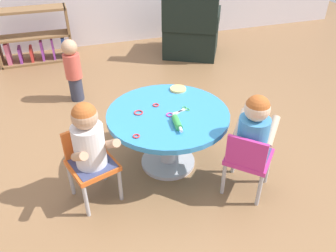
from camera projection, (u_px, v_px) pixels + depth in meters
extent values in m
plane|color=olive|center=(168.00, 163.00, 2.79)|extent=(10.00, 10.00, 0.00)
cylinder|color=silver|center=(168.00, 161.00, 2.78)|extent=(0.44, 0.44, 0.03)
cylinder|color=silver|center=(168.00, 141.00, 2.66)|extent=(0.12, 0.12, 0.45)
cylinder|color=#338CD1|center=(168.00, 115.00, 2.53)|extent=(0.93, 0.93, 0.04)
cylinder|color=#B7B7BC|center=(86.00, 201.00, 2.25)|extent=(0.03, 0.03, 0.28)
cylinder|color=#B7B7BC|center=(120.00, 185.00, 2.38)|extent=(0.03, 0.03, 0.28)
cylinder|color=#B7B7BC|center=(71.00, 179.00, 2.42)|extent=(0.03, 0.03, 0.28)
cylinder|color=#B7B7BC|center=(103.00, 165.00, 2.55)|extent=(0.03, 0.03, 0.28)
cube|color=orange|center=(93.00, 165.00, 2.31)|extent=(0.38, 0.38, 0.04)
cube|color=orange|center=(82.00, 141.00, 2.33)|extent=(0.26, 0.10, 0.22)
cube|color=#3F4772|center=(93.00, 165.00, 2.31)|extent=(0.33, 0.35, 0.04)
cylinder|color=white|center=(89.00, 145.00, 2.22)|extent=(0.21, 0.21, 0.30)
sphere|color=tan|center=(85.00, 117.00, 2.09)|extent=(0.17, 0.17, 0.17)
sphere|color=#B25926|center=(84.00, 115.00, 2.08)|extent=(0.16, 0.16, 0.16)
cylinder|color=tan|center=(79.00, 157.00, 2.08)|extent=(0.12, 0.22, 0.17)
cylinder|color=tan|center=(111.00, 144.00, 2.19)|extent=(0.12, 0.22, 0.17)
cylinder|color=#B7B7BC|center=(268.00, 168.00, 2.53)|extent=(0.03, 0.03, 0.28)
cylinder|color=#B7B7BC|center=(234.00, 158.00, 2.62)|extent=(0.03, 0.03, 0.28)
cylinder|color=#B7B7BC|center=(259.00, 190.00, 2.33)|extent=(0.03, 0.03, 0.28)
cylinder|color=#B7B7BC|center=(224.00, 179.00, 2.43)|extent=(0.03, 0.03, 0.28)
cube|color=#CC338C|center=(249.00, 157.00, 2.39)|extent=(0.42, 0.42, 0.04)
cube|color=#CC338C|center=(246.00, 153.00, 2.22)|extent=(0.21, 0.21, 0.22)
cube|color=#3F4772|center=(249.00, 156.00, 2.39)|extent=(0.38, 0.38, 0.04)
cylinder|color=#3F8CCC|center=(252.00, 137.00, 2.29)|extent=(0.21, 0.21, 0.30)
sphere|color=beige|center=(257.00, 109.00, 2.17)|extent=(0.17, 0.17, 0.17)
sphere|color=#B25926|center=(258.00, 107.00, 2.16)|extent=(0.16, 0.16, 0.16)
cylinder|color=beige|center=(272.00, 131.00, 2.31)|extent=(0.19, 0.19, 0.17)
cylinder|color=beige|center=(241.00, 123.00, 2.39)|extent=(0.19, 0.19, 0.17)
cube|color=olive|center=(69.00, 32.00, 4.46)|extent=(0.03, 0.28, 0.70)
cube|color=olive|center=(39.00, 60.00, 4.53)|extent=(0.90, 0.28, 0.03)
cube|color=olive|center=(33.00, 36.00, 4.34)|extent=(0.90, 0.28, 0.02)
cube|color=olive|center=(27.00, 10.00, 4.15)|extent=(0.90, 0.28, 0.03)
cube|color=#D8668C|center=(8.00, 53.00, 4.35)|extent=(0.05, 0.20, 0.27)
cube|color=purple|center=(20.00, 54.00, 4.41)|extent=(0.03, 0.20, 0.19)
cube|color=red|center=(32.00, 54.00, 4.45)|extent=(0.03, 0.20, 0.18)
cube|color=purple|center=(42.00, 49.00, 4.47)|extent=(0.03, 0.20, 0.26)
cube|color=purple|center=(53.00, 48.00, 4.50)|extent=(0.02, 0.20, 0.27)
cube|color=blue|center=(64.00, 46.00, 4.53)|extent=(0.04, 0.20, 0.28)
cube|color=black|center=(192.00, 39.00, 4.69)|extent=(0.95, 0.95, 0.40)
cube|color=black|center=(190.00, 14.00, 4.21)|extent=(0.69, 0.48, 0.45)
cube|color=black|center=(215.00, 18.00, 4.48)|extent=(0.39, 0.58, 0.20)
cube|color=black|center=(171.00, 16.00, 4.57)|extent=(0.39, 0.58, 0.20)
cylinder|color=#33384C|center=(76.00, 89.00, 3.61)|extent=(0.14, 0.14, 0.26)
cylinder|color=#D8594C|center=(72.00, 66.00, 3.46)|extent=(0.17, 0.17, 0.26)
sphere|color=tan|center=(69.00, 47.00, 3.35)|extent=(0.16, 0.16, 0.16)
cylinder|color=green|center=(177.00, 122.00, 2.36)|extent=(0.07, 0.14, 0.05)
cylinder|color=white|center=(174.00, 116.00, 2.43)|extent=(0.03, 0.05, 0.02)
cylinder|color=white|center=(180.00, 130.00, 2.28)|extent=(0.03, 0.05, 0.02)
cube|color=silver|center=(180.00, 111.00, 2.52)|extent=(0.10, 0.07, 0.01)
cube|color=silver|center=(180.00, 111.00, 2.52)|extent=(0.11, 0.03, 0.01)
torus|color=green|center=(184.00, 108.00, 2.57)|extent=(0.05, 0.05, 0.01)
torus|color=green|center=(187.00, 110.00, 2.54)|extent=(0.05, 0.05, 0.01)
cylinder|color=#F2CC72|center=(178.00, 89.00, 2.81)|extent=(0.13, 0.13, 0.02)
torus|color=red|center=(156.00, 105.00, 2.60)|extent=(0.05, 0.05, 0.01)
torus|color=red|center=(138.00, 113.00, 2.50)|extent=(0.07, 0.07, 0.01)
torus|color=red|center=(136.00, 136.00, 2.26)|extent=(0.05, 0.05, 0.01)
torus|color=#D83FA5|center=(170.00, 115.00, 2.48)|extent=(0.06, 0.06, 0.01)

